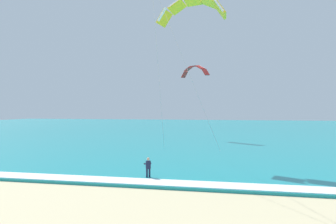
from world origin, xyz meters
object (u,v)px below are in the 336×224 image
(kitesurfer, at_px, (148,167))
(surfboard, at_px, (148,180))
(kite_primary, at_px, (192,8))
(kite_distant, at_px, (195,70))

(kitesurfer, bearing_deg, surfboard, -61.36)
(surfboard, distance_m, kite_primary, 18.23)
(surfboard, relative_size, kite_distant, 0.28)
(kite_primary, relative_size, kite_distant, 3.02)
(kitesurfer, distance_m, kite_primary, 17.44)
(kitesurfer, height_order, kite_distant, kite_distant)
(kite_primary, distance_m, kite_distant, 20.62)
(surfboard, bearing_deg, kite_primary, 75.31)
(kitesurfer, bearing_deg, kite_distant, 88.67)
(kite_distant, bearing_deg, surfboard, -91.31)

